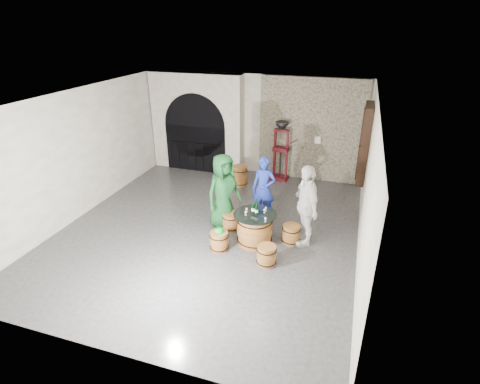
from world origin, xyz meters
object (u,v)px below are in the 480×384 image
(wine_bottle_center, at_px, (256,210))
(side_barrel, at_px, (240,176))
(person_white, at_px, (306,205))
(barrel_stool_right, at_px, (291,234))
(corking_press, at_px, (281,147))
(barrel_stool_near_right, at_px, (266,255))
(barrel_stool_left, at_px, (231,221))
(barrel_stool_far, at_px, (260,217))
(barrel_table, at_px, (255,229))
(wine_bottle_left, at_px, (253,208))
(barrel_stool_near_left, at_px, (219,241))
(wine_bottle_right, at_px, (256,207))
(person_green, at_px, (223,191))
(person_blue, at_px, (264,188))

(wine_bottle_center, relative_size, side_barrel, 0.51)
(person_white, bearing_deg, side_barrel, -166.48)
(barrel_stool_right, height_order, corking_press, corking_press)
(barrel_stool_near_right, relative_size, side_barrel, 0.69)
(barrel_stool_left, relative_size, corking_press, 0.23)
(barrel_stool_far, xyz_separation_m, side_barrel, (-1.24, 2.19, 0.10))
(barrel_table, distance_m, wine_bottle_center, 0.51)
(wine_bottle_left, bearing_deg, barrel_stool_near_right, -55.19)
(barrel_stool_near_left, relative_size, wine_bottle_right, 1.36)
(barrel_stool_right, height_order, person_white, person_white)
(barrel_stool_near_right, xyz_separation_m, person_green, (-1.41, 1.26, 0.72))
(barrel_stool_far, xyz_separation_m, barrel_stool_near_right, (0.54, -1.55, 0.00))
(person_white, xyz_separation_m, side_barrel, (-2.39, 2.65, -0.64))
(barrel_stool_near_left, height_order, corking_press, corking_press)
(barrel_stool_near_left, height_order, wine_bottle_right, wine_bottle_right)
(person_green, height_order, person_white, person_white)
(barrel_stool_left, distance_m, person_white, 1.94)
(person_green, relative_size, person_blue, 1.13)
(wine_bottle_left, relative_size, side_barrel, 0.51)
(barrel_stool_left, xyz_separation_m, person_green, (-0.22, 0.13, 0.72))
(barrel_stool_right, height_order, person_green, person_green)
(barrel_stool_right, xyz_separation_m, barrel_stool_near_left, (-1.48, -0.78, 0.00))
(person_blue, height_order, wine_bottle_left, person_blue)
(person_green, bearing_deg, barrel_stool_far, -37.80)
(barrel_stool_near_right, height_order, barrel_stool_near_left, same)
(barrel_stool_far, xyz_separation_m, barrel_stool_right, (0.88, -0.55, 0.00))
(wine_bottle_center, height_order, wine_bottle_right, same)
(person_green, bearing_deg, person_blue, -15.89)
(person_blue, relative_size, corking_press, 0.88)
(person_blue, bearing_deg, barrel_stool_left, -121.69)
(barrel_stool_far, height_order, wine_bottle_center, wine_bottle_center)
(barrel_stool_right, height_order, barrel_stool_near_left, same)
(person_blue, xyz_separation_m, corking_press, (-0.12, 2.64, 0.27))
(barrel_stool_left, height_order, barrel_stool_far, same)
(barrel_stool_far, relative_size, wine_bottle_left, 1.36)
(wine_bottle_right, bearing_deg, person_white, 15.64)
(person_blue, bearing_deg, barrel_table, -79.80)
(barrel_stool_right, bearing_deg, person_white, 19.94)
(barrel_stool_left, height_order, wine_bottle_left, wine_bottle_left)
(barrel_table, bearing_deg, side_barrel, 113.58)
(barrel_table, bearing_deg, barrel_stool_near_left, -144.06)
(wine_bottle_center, xyz_separation_m, side_barrel, (-1.36, 3.05, -0.57))
(person_green, xyz_separation_m, person_white, (2.01, -0.17, 0.01))
(person_blue, bearing_deg, wine_bottle_right, -79.16)
(person_white, xyz_separation_m, wine_bottle_center, (-1.03, -0.40, -0.06))
(person_white, relative_size, corking_press, 1.01)
(barrel_stool_far, distance_m, wine_bottle_right, 1.01)
(barrel_stool_right, xyz_separation_m, wine_bottle_left, (-0.84, -0.27, 0.67))
(person_white, height_order, side_barrel, person_white)
(barrel_stool_near_right, height_order, person_white, person_white)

